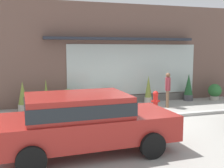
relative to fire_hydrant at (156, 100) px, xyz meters
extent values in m
plane|color=#9E9B93|center=(-0.98, -1.14, -0.42)|extent=(60.00, 60.00, 0.00)
cube|color=#B2B2AD|center=(-0.98, -1.34, -0.36)|extent=(14.00, 0.24, 0.12)
cube|color=brown|center=(-0.98, 2.06, 1.95)|extent=(14.00, 0.36, 4.73)
cube|color=#ADBCB7|center=(-0.27, 1.86, 1.19)|extent=(6.57, 0.03, 2.44)
cube|color=#232833|center=(-0.98, 1.71, 2.66)|extent=(7.17, 0.56, 0.12)
cube|color=#605E59|center=(-0.98, 1.84, -0.24)|extent=(6.97, 0.20, 0.36)
cylinder|color=red|center=(0.00, 0.00, -0.39)|extent=(0.30, 0.30, 0.06)
cylinder|color=red|center=(0.00, 0.00, -0.07)|extent=(0.20, 0.20, 0.57)
sphere|color=red|center=(0.00, 0.00, 0.28)|extent=(0.24, 0.24, 0.24)
cylinder|color=red|center=(-0.14, 0.00, -0.04)|extent=(0.10, 0.09, 0.09)
cylinder|color=red|center=(0.14, 0.00, -0.04)|extent=(0.10, 0.09, 0.09)
cylinder|color=red|center=(0.00, -0.14, -0.04)|extent=(0.09, 0.10, 0.09)
cylinder|color=brown|center=(0.77, 0.38, -0.03)|extent=(0.12, 0.12, 0.77)
cylinder|color=brown|center=(0.70, 0.21, -0.03)|extent=(0.12, 0.12, 0.77)
cube|color=#8E333D|center=(0.73, 0.30, 0.64)|extent=(0.31, 0.39, 0.58)
sphere|color=brown|center=(0.73, 0.30, 1.04)|extent=(0.21, 0.21, 0.21)
cylinder|color=#8E333D|center=(0.82, 0.50, 0.65)|extent=(0.08, 0.08, 0.55)
cylinder|color=#8E333D|center=(0.65, 0.09, 0.65)|extent=(0.08, 0.08, 0.55)
cube|color=black|center=(0.87, 0.58, 0.40)|extent=(0.18, 0.26, 0.28)
cube|color=maroon|center=(-3.81, -3.89, 0.22)|extent=(4.55, 1.98, 0.64)
cube|color=maroon|center=(-4.03, -3.90, 0.79)|extent=(2.53, 1.76, 0.57)
cube|color=#1E2328|center=(-4.03, -3.90, 0.79)|extent=(2.57, 1.78, 0.32)
cylinder|color=black|center=(-2.45, -2.91, -0.10)|extent=(0.64, 0.20, 0.64)
cylinder|color=black|center=(-2.38, -4.78, -0.10)|extent=(0.64, 0.20, 0.64)
cylinder|color=black|center=(-5.23, -3.01, -0.10)|extent=(0.64, 0.20, 0.64)
cylinder|color=black|center=(-5.17, -4.87, -0.10)|extent=(0.64, 0.20, 0.64)
cylinder|color=#4C4C51|center=(2.51, 1.42, -0.26)|extent=(0.47, 0.47, 0.30)
cone|color=#23562D|center=(2.51, 1.42, 0.43)|extent=(0.43, 0.43, 1.07)
cylinder|color=#B7B2A3|center=(-5.48, 1.38, -0.27)|extent=(0.41, 0.41, 0.28)
cone|color=olive|center=(-5.48, 1.38, 0.36)|extent=(0.37, 0.37, 0.99)
cylinder|color=#B7B2A3|center=(-1.62, 1.43, -0.29)|extent=(0.40, 0.40, 0.24)
sphere|color=#23562D|center=(-1.62, 1.43, 0.08)|extent=(0.60, 0.60, 0.60)
cylinder|color=#B7B2A3|center=(-4.51, 1.56, -0.25)|extent=(0.26, 0.26, 0.32)
cone|color=olive|center=(-4.51, 1.56, 0.41)|extent=(0.23, 0.23, 1.00)
cylinder|color=#9E6042|center=(-3.60, 1.25, -0.27)|extent=(0.43, 0.43, 0.29)
sphere|color=#4C934C|center=(-3.60, 1.25, 0.14)|extent=(0.64, 0.64, 0.64)
cylinder|color=#B7B2A3|center=(0.22, 1.24, -0.25)|extent=(0.36, 0.36, 0.32)
cone|color=olive|center=(0.22, 1.24, 0.42)|extent=(0.33, 0.33, 1.03)
cylinder|color=#B7B2A3|center=(3.92, 1.19, -0.31)|extent=(0.43, 0.43, 0.20)
sphere|color=#2D6B33|center=(3.92, 1.19, 0.07)|extent=(0.67, 0.67, 0.67)
camera|label=1|loc=(-5.10, -10.46, 2.20)|focal=43.44mm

